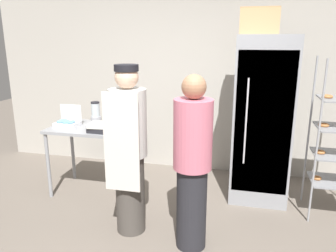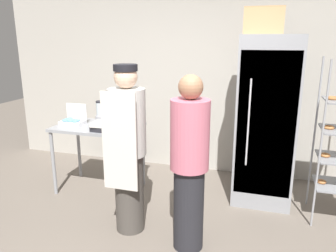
{
  "view_description": "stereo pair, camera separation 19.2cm",
  "coord_description": "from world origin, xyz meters",
  "px_view_note": "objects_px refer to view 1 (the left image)",
  "views": [
    {
      "loc": [
        0.66,
        -2.39,
        1.94
      ],
      "look_at": [
        -0.1,
        0.77,
        1.07
      ],
      "focal_mm": 35.0,
      "sensor_mm": 36.0,
      "label": 1
    },
    {
      "loc": [
        0.85,
        -2.34,
        1.94
      ],
      "look_at": [
        -0.1,
        0.77,
        1.07
      ],
      "focal_mm": 35.0,
      "sensor_mm": 36.0,
      "label": 2
    }
  ],
  "objects_px": {
    "refrigerator": "(262,120)",
    "blender_pitcher": "(96,114)",
    "cardboard_storage_box": "(259,21)",
    "person_customer": "(192,164)",
    "person_baker": "(129,149)",
    "binder_stack": "(102,127)",
    "donut_box": "(67,122)"
  },
  "relations": [
    {
      "from": "donut_box",
      "to": "person_baker",
      "type": "height_order",
      "value": "person_baker"
    },
    {
      "from": "cardboard_storage_box",
      "to": "person_baker",
      "type": "distance_m",
      "value": 2.05
    },
    {
      "from": "person_baker",
      "to": "person_customer",
      "type": "distance_m",
      "value": 0.66
    },
    {
      "from": "cardboard_storage_box",
      "to": "person_customer",
      "type": "distance_m",
      "value": 1.87
    },
    {
      "from": "cardboard_storage_box",
      "to": "binder_stack",
      "type": "bearing_deg",
      "value": -162.48
    },
    {
      "from": "donut_box",
      "to": "binder_stack",
      "type": "height_order",
      "value": "donut_box"
    },
    {
      "from": "person_baker",
      "to": "person_customer",
      "type": "xyz_separation_m",
      "value": [
        0.65,
        -0.11,
        -0.05
      ]
    },
    {
      "from": "refrigerator",
      "to": "person_customer",
      "type": "bearing_deg",
      "value": -117.87
    },
    {
      "from": "binder_stack",
      "to": "person_customer",
      "type": "relative_size",
      "value": 0.19
    },
    {
      "from": "cardboard_storage_box",
      "to": "person_customer",
      "type": "height_order",
      "value": "cardboard_storage_box"
    },
    {
      "from": "donut_box",
      "to": "cardboard_storage_box",
      "type": "xyz_separation_m",
      "value": [
        2.27,
        0.4,
        1.21
      ]
    },
    {
      "from": "donut_box",
      "to": "binder_stack",
      "type": "bearing_deg",
      "value": -15.71
    },
    {
      "from": "refrigerator",
      "to": "person_customer",
      "type": "xyz_separation_m",
      "value": [
        -0.64,
        -1.21,
        -0.15
      ]
    },
    {
      "from": "cardboard_storage_box",
      "to": "donut_box",
      "type": "bearing_deg",
      "value": -170.1
    },
    {
      "from": "donut_box",
      "to": "blender_pitcher",
      "type": "xyz_separation_m",
      "value": [
        0.3,
        0.19,
        0.08
      ]
    },
    {
      "from": "donut_box",
      "to": "blender_pitcher",
      "type": "relative_size",
      "value": 1.01
    },
    {
      "from": "blender_pitcher",
      "to": "refrigerator",
      "type": "bearing_deg",
      "value": 4.86
    },
    {
      "from": "cardboard_storage_box",
      "to": "refrigerator",
      "type": "bearing_deg",
      "value": -16.81
    },
    {
      "from": "blender_pitcher",
      "to": "person_customer",
      "type": "xyz_separation_m",
      "value": [
        1.43,
        -1.03,
        -0.16
      ]
    },
    {
      "from": "cardboard_storage_box",
      "to": "person_customer",
      "type": "xyz_separation_m",
      "value": [
        -0.53,
        -1.24,
        -1.29
      ]
    },
    {
      "from": "cardboard_storage_box",
      "to": "person_baker",
      "type": "xyz_separation_m",
      "value": [
        -1.18,
        -1.13,
        -1.24
      ]
    },
    {
      "from": "cardboard_storage_box",
      "to": "person_customer",
      "type": "relative_size",
      "value": 0.26
    },
    {
      "from": "binder_stack",
      "to": "person_customer",
      "type": "distance_m",
      "value": 1.39
    },
    {
      "from": "donut_box",
      "to": "cardboard_storage_box",
      "type": "height_order",
      "value": "cardboard_storage_box"
    },
    {
      "from": "person_customer",
      "to": "refrigerator",
      "type": "bearing_deg",
      "value": 62.13
    },
    {
      "from": "refrigerator",
      "to": "donut_box",
      "type": "bearing_deg",
      "value": -171.3
    },
    {
      "from": "refrigerator",
      "to": "blender_pitcher",
      "type": "distance_m",
      "value": 2.08
    },
    {
      "from": "person_baker",
      "to": "person_customer",
      "type": "relative_size",
      "value": 1.04
    },
    {
      "from": "binder_stack",
      "to": "cardboard_storage_box",
      "type": "height_order",
      "value": "cardboard_storage_box"
    },
    {
      "from": "blender_pitcher",
      "to": "binder_stack",
      "type": "xyz_separation_m",
      "value": [
        0.23,
        -0.34,
        -0.07
      ]
    },
    {
      "from": "person_baker",
      "to": "binder_stack",
      "type": "bearing_deg",
      "value": 133.46
    },
    {
      "from": "cardboard_storage_box",
      "to": "blender_pitcher",
      "type": "bearing_deg",
      "value": -173.94
    }
  ]
}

